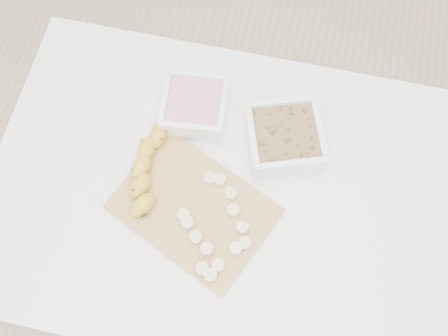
% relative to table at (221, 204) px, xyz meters
% --- Properties ---
extents(ground, '(3.50, 3.50, 0.00)m').
position_rel_table_xyz_m(ground, '(0.00, 0.00, -0.65)').
color(ground, '#C6AD89').
rests_on(ground, ground).
extents(table, '(1.00, 0.70, 0.75)m').
position_rel_table_xyz_m(table, '(0.00, 0.00, 0.00)').
color(table, white).
rests_on(table, ground).
extents(bowl_yogurt, '(0.15, 0.15, 0.06)m').
position_rel_table_xyz_m(bowl_yogurt, '(-0.10, 0.17, 0.13)').
color(bowl_yogurt, white).
rests_on(bowl_yogurt, table).
extents(bowl_granola, '(0.20, 0.20, 0.07)m').
position_rel_table_xyz_m(bowl_granola, '(0.11, 0.13, 0.13)').
color(bowl_granola, white).
rests_on(bowl_granola, table).
extents(cutting_board, '(0.37, 0.33, 0.01)m').
position_rel_table_xyz_m(cutting_board, '(-0.05, -0.05, 0.10)').
color(cutting_board, tan).
rests_on(cutting_board, table).
extents(banana, '(0.08, 0.21, 0.04)m').
position_rel_table_xyz_m(banana, '(-0.16, -0.00, 0.13)').
color(banana, gold).
rests_on(banana, cutting_board).
extents(banana_slices, '(0.16, 0.22, 0.02)m').
position_rel_table_xyz_m(banana_slices, '(0.01, -0.09, 0.12)').
color(banana_slices, beige).
rests_on(banana_slices, cutting_board).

